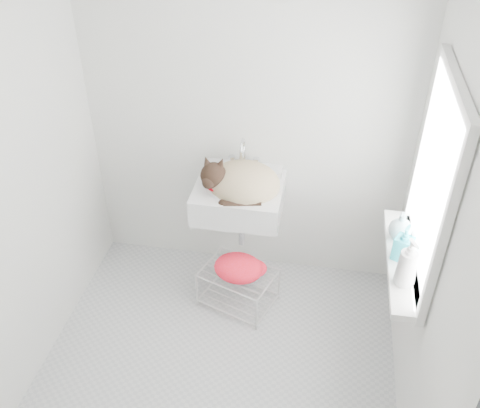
% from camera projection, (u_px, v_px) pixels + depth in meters
% --- Properties ---
extents(floor, '(2.20, 2.00, 0.02)m').
position_uv_depth(floor, '(219.00, 359.00, 3.45)').
color(floor, '#BBBCBE').
rests_on(floor, ground).
extents(back_wall, '(2.20, 0.02, 2.50)m').
position_uv_depth(back_wall, '(247.00, 114.00, 3.52)').
color(back_wall, silver).
rests_on(back_wall, ground).
extents(right_wall, '(0.02, 2.00, 2.50)m').
position_uv_depth(right_wall, '(439.00, 224.00, 2.56)').
color(right_wall, silver).
rests_on(right_wall, ground).
extents(left_wall, '(0.02, 2.00, 2.50)m').
position_uv_depth(left_wall, '(13.00, 179.00, 2.88)').
color(left_wall, silver).
rests_on(left_wall, ground).
extents(window_glass, '(0.01, 0.80, 1.00)m').
position_uv_depth(window_glass, '(436.00, 183.00, 2.67)').
color(window_glass, white).
rests_on(window_glass, right_wall).
extents(window_frame, '(0.04, 0.90, 1.10)m').
position_uv_depth(window_frame, '(432.00, 183.00, 2.67)').
color(window_frame, white).
rests_on(window_frame, right_wall).
extents(windowsill, '(0.16, 0.88, 0.04)m').
position_uv_depth(windowsill, '(402.00, 260.00, 2.98)').
color(windowsill, white).
rests_on(windowsill, right_wall).
extents(sink, '(0.58, 0.51, 0.23)m').
position_uv_depth(sink, '(239.00, 186.00, 3.55)').
color(sink, white).
rests_on(sink, back_wall).
extents(faucet, '(0.21, 0.15, 0.21)m').
position_uv_depth(faucet, '(244.00, 154.00, 3.61)').
color(faucet, silver).
rests_on(faucet, sink).
extents(cat, '(0.51, 0.42, 0.31)m').
position_uv_depth(cat, '(240.00, 182.00, 3.51)').
color(cat, tan).
rests_on(cat, sink).
extents(wire_rack, '(0.56, 0.48, 0.29)m').
position_uv_depth(wire_rack, '(238.00, 286.00, 3.78)').
color(wire_rack, silver).
rests_on(wire_rack, floor).
extents(towel, '(0.37, 0.28, 0.14)m').
position_uv_depth(towel, '(238.00, 272.00, 3.65)').
color(towel, red).
rests_on(towel, wire_rack).
extents(bottle_a, '(0.12, 0.12, 0.24)m').
position_uv_depth(bottle_a, '(403.00, 283.00, 2.81)').
color(bottle_a, white).
rests_on(bottle_a, windowsill).
extents(bottle_b, '(0.13, 0.13, 0.21)m').
position_uv_depth(bottle_b, '(401.00, 258.00, 2.97)').
color(bottle_b, teal).
rests_on(bottle_b, windowsill).
extents(bottle_c, '(0.18, 0.18, 0.17)m').
position_uv_depth(bottle_c, '(399.00, 237.00, 3.11)').
color(bottle_c, silver).
rests_on(bottle_c, windowsill).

